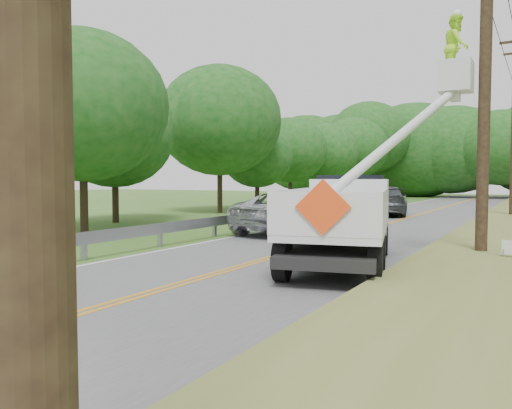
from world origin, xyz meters
The scene contains 11 objects.
ground centered at (0.00, 0.00, 0.00)m, with size 140.00×140.00×0.00m, color #415F1F.
road centered at (0.00, 14.00, 0.01)m, with size 7.20×96.00×0.03m.
guardrail centered at (-4.02, 14.91, 0.55)m, with size 0.18×48.00×0.77m.
utility_poles centered at (5.00, 17.02, 5.27)m, with size 1.60×43.30×10.00m.
treeline_left centered at (-10.87, 29.72, 5.43)m, with size 9.21×56.19×10.79m.
treeline_horizon centered at (0.26, 56.19, 5.50)m, with size 57.74×15.17×11.84m.
flagger centered at (-0.54, -0.36, 1.07)m, with size 1.16×0.58×2.95m.
bucket_truck centered at (2.02, 7.76, 1.49)m, with size 4.48×6.78×6.40m.
suv_silver centered at (-2.05, 12.77, 0.86)m, with size 2.77×6.01×1.67m, color silver.
suv_darkgrey centered at (-1.66, 24.12, 0.86)m, with size 2.36×5.81×1.69m, color #3E4247.
stop_sign_permanent centered at (-4.75, 22.79, 1.49)m, with size 0.48×0.13×2.28m.
Camera 1 is at (6.33, -4.91, 2.16)m, focal length 34.67 mm.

